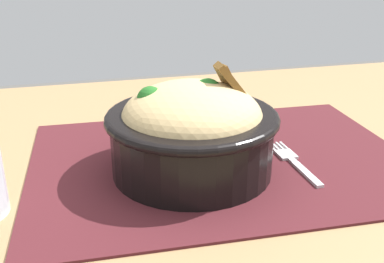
% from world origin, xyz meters
% --- Properties ---
extents(table, '(1.16, 0.80, 0.72)m').
position_xyz_m(table, '(0.00, 0.00, 0.64)').
color(table, '#99754C').
rests_on(table, ground_plane).
extents(placemat, '(0.48, 0.35, 0.00)m').
position_xyz_m(placemat, '(0.02, -0.00, 0.72)').
color(placemat, '#47191E').
rests_on(placemat, table).
extents(bowl, '(0.23, 0.23, 0.13)m').
position_xyz_m(bowl, '(-0.02, -0.02, 0.77)').
color(bowl, black).
rests_on(bowl, placemat).
extents(fork, '(0.02, 0.12, 0.00)m').
position_xyz_m(fork, '(0.11, -0.03, 0.72)').
color(fork, silver).
rests_on(fork, placemat).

